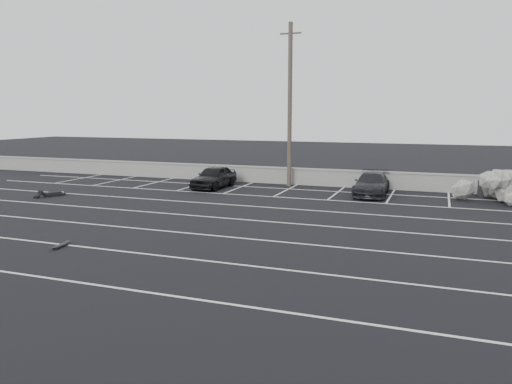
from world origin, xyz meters
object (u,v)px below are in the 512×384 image
at_px(car_right, 372,184).
at_px(trash_bin, 483,189).
at_px(utility_pole, 290,105).
at_px(skateboard, 61,245).
at_px(person, 54,192).
at_px(car_left, 214,177).

height_order(car_right, trash_bin, car_right).
relative_size(utility_pole, skateboard, 12.64).
bearing_deg(trash_bin, person, -160.48).
bearing_deg(car_left, person, -139.15).
relative_size(car_left, utility_pole, 0.40).
bearing_deg(person, skateboard, -25.54).
bearing_deg(person, car_left, 60.73).
bearing_deg(car_left, trash_bin, 9.41).
distance_m(utility_pole, skateboard, 17.51).
bearing_deg(utility_pole, car_right, -18.47).
xyz_separation_m(car_left, car_right, (9.37, 0.60, -0.05)).
bearing_deg(person, trash_bin, 40.89).
relative_size(person, skateboard, 2.93).
height_order(car_left, utility_pole, utility_pole).
bearing_deg(utility_pole, car_left, -149.75).
xyz_separation_m(car_right, person, (-16.36, -6.34, -0.42)).
bearing_deg(utility_pole, skateboard, -101.04).
distance_m(person, skateboard, 11.48).
bearing_deg(skateboard, trash_bin, 41.94).
height_order(car_left, person, car_left).
relative_size(car_right, person, 1.90).
bearing_deg(person, utility_pole, 57.61).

